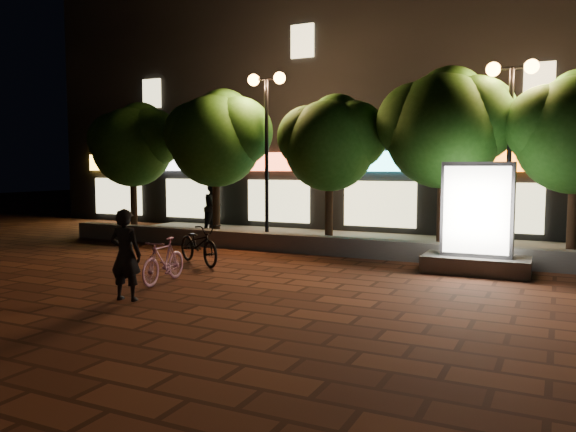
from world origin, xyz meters
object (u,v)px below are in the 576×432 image
Objects in this scene: tree_far_left at (135,142)px; street_lamp_right at (511,108)px; street_lamp_left at (267,114)px; tree_right at (446,124)px; scooter_pink at (164,261)px; scooter_parked at (199,244)px; pedestrian at (214,207)px; ad_kiosk at (477,229)px; rider at (126,255)px; tree_mid at (332,139)px; tree_left at (218,135)px.

street_lamp_right is at bearing -1.21° from tree_far_left.
tree_right is at bearing 2.81° from street_lamp_left.
scooter_pink is 2.26m from scooter_parked.
scooter_parked is 5.95m from pedestrian.
ad_kiosk is at bearing -101.59° from street_lamp_right.
tree_mid is at bearing -105.15° from rider.
tree_right is 2.77× the size of pedestrian.
street_lamp_left reaches higher than scooter_parked.
rider is (3.18, -7.95, -2.62)m from tree_left.
tree_mid is 2.71× the size of rider.
tree_right is 3.74m from ad_kiosk.
tree_left reaches higher than rider.
tree_far_left is at bearing 82.10° from scooter_parked.
tree_far_left is 10.68m from rider.
ad_kiosk is 1.52× the size of rider.
tree_left is 0.94× the size of street_lamp_left.
tree_right is at bearing 0.00° from tree_mid.
ad_kiosk is (6.55, -2.20, -3.01)m from street_lamp_left.
tree_left is 0.97× the size of tree_right.
pedestrian is (-9.28, 3.36, -0.02)m from ad_kiosk.
tree_right is 0.98× the size of street_lamp_left.
tree_left is at bearing -77.50° from rider.
tree_far_left is at bearing 168.37° from ad_kiosk.
rider is (1.23, -7.69, -3.20)m from street_lamp_left.
tree_mid is 5.00m from street_lamp_right.
pedestrian reaches higher than rider.
tree_left is at bearing -180.00° from tree_right.
rider is (-4.12, -7.95, -2.74)m from tree_right.
tree_left is at bearing 178.32° from street_lamp_right.
street_lamp_left is (-2.05, -0.26, 0.81)m from tree_mid.
tree_right reaches higher than scooter_parked.
scooter_parked is (-6.78, -3.99, -3.39)m from street_lamp_right.
rider is at bearing -134.09° from ad_kiosk.
ad_kiosk reaches higher than pedestrian.
tree_far_left is 0.89× the size of street_lamp_left.
pedestrian is (-4.79, 0.89, -2.22)m from tree_mid.
rider is at bearing -68.22° from tree_left.
tree_far_left reaches higher than tree_mid.
tree_mid is 2.33× the size of scooter_parked.
scooter_parked is (2.17, -4.25, -2.94)m from tree_left.
tree_right is (7.30, 0.00, 0.12)m from tree_left.
scooter_pink is at bearing -82.05° from street_lamp_left.
tree_far_left is 12.47m from street_lamp_right.
tree_left reaches higher than ad_kiosk.
scooter_pink is 0.84× the size of pedestrian.
pedestrian is (-2.96, 5.15, 0.49)m from scooter_parked.
street_lamp_left reaches higher than tree_left.
street_lamp_left reaches higher than tree_far_left.
tree_left is at bearing 163.80° from ad_kiosk.
scooter_pink is at bearing -134.65° from scooter_parked.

